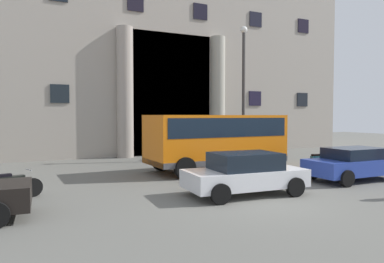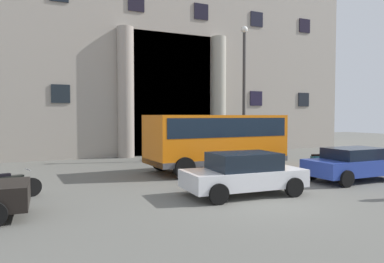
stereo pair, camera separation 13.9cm
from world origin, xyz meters
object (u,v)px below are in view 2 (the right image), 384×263
(parked_sedan_far, at_px, (244,173))
(motorcycle_far_end, at_px, (6,185))
(hedge_planter_west, at_px, (179,148))
(motorcycle_near_kerb, at_px, (320,162))
(scooter_by_planter, at_px, (216,169))
(bus_stop_sign, at_px, (274,135))
(parked_compact_extra, at_px, (354,163))
(orange_minibus, at_px, (216,137))
(hedge_planter_east, at_px, (259,143))
(lamppost_plaza_centre, at_px, (244,83))

(parked_sedan_far, xyz_separation_m, motorcycle_far_end, (-6.99, 2.44, -0.25))
(hedge_planter_west, xyz_separation_m, motorcycle_near_kerb, (3.97, -7.11, -0.20))
(hedge_planter_west, xyz_separation_m, parked_sedan_far, (-1.85, -9.65, 0.05))
(scooter_by_planter, distance_m, motorcycle_near_kerb, 5.40)
(bus_stop_sign, relative_size, motorcycle_far_end, 1.20)
(scooter_by_planter, relative_size, motorcycle_near_kerb, 0.96)
(bus_stop_sign, height_order, parked_compact_extra, bus_stop_sign)
(orange_minibus, relative_size, motorcycle_far_end, 3.27)
(parked_sedan_far, height_order, parked_compact_extra, parked_sedan_far)
(hedge_planter_west, relative_size, motorcycle_far_end, 0.85)
(orange_minibus, xyz_separation_m, hedge_planter_west, (0.22, 4.88, -0.91))
(orange_minibus, relative_size, scooter_by_planter, 3.21)
(hedge_planter_east, xyz_separation_m, parked_sedan_far, (-7.79, -10.00, -0.02))
(hedge_planter_east, bearing_deg, motorcycle_near_kerb, -104.79)
(bus_stop_sign, height_order, parked_sedan_far, bus_stop_sign)
(parked_compact_extra, xyz_separation_m, lamppost_plaza_centre, (-0.21, 7.62, 3.82))
(scooter_by_planter, bearing_deg, parked_compact_extra, -30.53)
(orange_minibus, height_order, parked_sedan_far, orange_minibus)
(bus_stop_sign, height_order, scooter_by_planter, bus_stop_sign)
(parked_compact_extra, bearing_deg, bus_stop_sign, 81.79)
(parked_compact_extra, xyz_separation_m, motorcycle_far_end, (-12.42, 2.13, -0.22))
(parked_compact_extra, bearing_deg, lamppost_plaza_centre, 91.90)
(hedge_planter_east, xyz_separation_m, lamppost_plaza_centre, (-2.57, -2.07, 3.78))
(motorcycle_near_kerb, height_order, motorcycle_far_end, same)
(parked_sedan_far, xyz_separation_m, parked_compact_extra, (5.43, 0.30, -0.02))
(parked_compact_extra, distance_m, scooter_by_planter, 5.50)
(hedge_planter_east, relative_size, scooter_by_planter, 0.82)
(motorcycle_near_kerb, bearing_deg, parked_compact_extra, -91.95)
(bus_stop_sign, xyz_separation_m, scooter_by_planter, (-5.96, -4.01, -1.01))
(bus_stop_sign, bearing_deg, lamppost_plaza_centre, 130.40)
(hedge_planter_west, bearing_deg, motorcycle_far_end, -140.80)
(orange_minibus, distance_m, parked_compact_extra, 5.93)
(hedge_planter_west, relative_size, motorcycle_near_kerb, 0.80)
(motorcycle_far_end, bearing_deg, orange_minibus, -1.06)
(motorcycle_near_kerb, bearing_deg, hedge_planter_east, 83.23)
(parked_sedan_far, bearing_deg, scooter_by_planter, 84.10)
(bus_stop_sign, relative_size, hedge_planter_east, 1.44)
(hedge_planter_east, bearing_deg, hedge_planter_west, -176.60)
(bus_stop_sign, relative_size, scooter_by_planter, 1.18)
(motorcycle_near_kerb, bearing_deg, bus_stop_sign, 90.24)
(orange_minibus, bearing_deg, parked_sedan_far, -110.51)
(hedge_planter_east, height_order, parked_compact_extra, hedge_planter_east)
(scooter_by_planter, bearing_deg, orange_minibus, 54.98)
(hedge_planter_east, bearing_deg, bus_stop_sign, -112.50)
(hedge_planter_west, bearing_deg, parked_compact_extra, -69.05)
(lamppost_plaza_centre, bearing_deg, hedge_planter_east, 38.90)
(hedge_planter_west, xyz_separation_m, parked_compact_extra, (3.58, -9.35, 0.02))
(parked_sedan_far, relative_size, motorcycle_near_kerb, 1.93)
(orange_minibus, xyz_separation_m, parked_compact_extra, (3.80, -4.47, -0.89))
(parked_compact_extra, xyz_separation_m, scooter_by_planter, (-5.01, 2.26, -0.23))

